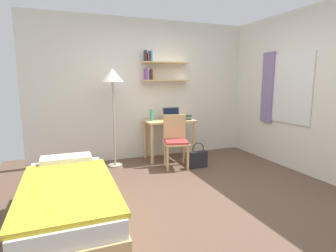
{
  "coord_description": "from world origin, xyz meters",
  "views": [
    {
      "loc": [
        -1.54,
        -2.97,
        1.48
      ],
      "look_at": [
        -0.19,
        0.51,
        0.85
      ],
      "focal_mm": 28.95,
      "sensor_mm": 36.0,
      "label": 1
    }
  ],
  "objects_px": {
    "standing_lamp": "(113,81)",
    "laptop": "(172,117)",
    "book_stack": "(185,117)",
    "desk": "(169,128)",
    "handbag": "(198,159)",
    "water_bottle": "(152,115)",
    "desk_chair": "(176,139)",
    "bed": "(69,203)"
  },
  "relations": [
    {
      "from": "desk_chair",
      "to": "standing_lamp",
      "type": "distance_m",
      "value": 1.44
    },
    {
      "from": "water_bottle",
      "to": "laptop",
      "type": "bearing_deg",
      "value": -3.37
    },
    {
      "from": "handbag",
      "to": "desk_chair",
      "type": "bearing_deg",
      "value": 150.03
    },
    {
      "from": "desk_chair",
      "to": "book_stack",
      "type": "height_order",
      "value": "desk_chair"
    },
    {
      "from": "desk",
      "to": "desk_chair",
      "type": "xyz_separation_m",
      "value": [
        -0.08,
        -0.49,
        -0.1
      ]
    },
    {
      "from": "bed",
      "to": "book_stack",
      "type": "bearing_deg",
      "value": 40.38
    },
    {
      "from": "desk_chair",
      "to": "laptop",
      "type": "bearing_deg",
      "value": 74.5
    },
    {
      "from": "book_stack",
      "to": "handbag",
      "type": "height_order",
      "value": "book_stack"
    },
    {
      "from": "laptop",
      "to": "water_bottle",
      "type": "bearing_deg",
      "value": 176.63
    },
    {
      "from": "desk",
      "to": "handbag",
      "type": "distance_m",
      "value": 0.85
    },
    {
      "from": "desk_chair",
      "to": "standing_lamp",
      "type": "relative_size",
      "value": 0.53
    },
    {
      "from": "handbag",
      "to": "standing_lamp",
      "type": "bearing_deg",
      "value": 155.42
    },
    {
      "from": "desk_chair",
      "to": "standing_lamp",
      "type": "bearing_deg",
      "value": 157.4
    },
    {
      "from": "book_stack",
      "to": "handbag",
      "type": "bearing_deg",
      "value": -94.62
    },
    {
      "from": "standing_lamp",
      "to": "laptop",
      "type": "distance_m",
      "value": 1.3
    },
    {
      "from": "desk_chair",
      "to": "desk",
      "type": "bearing_deg",
      "value": 81.13
    },
    {
      "from": "laptop",
      "to": "book_stack",
      "type": "distance_m",
      "value": 0.25
    },
    {
      "from": "desk",
      "to": "bed",
      "type": "bearing_deg",
      "value": -134.56
    },
    {
      "from": "laptop",
      "to": "water_bottle",
      "type": "relative_size",
      "value": 1.57
    },
    {
      "from": "bed",
      "to": "water_bottle",
      "type": "relative_size",
      "value": 9.05
    },
    {
      "from": "desk",
      "to": "laptop",
      "type": "bearing_deg",
      "value": 18.24
    },
    {
      "from": "book_stack",
      "to": "laptop",
      "type": "bearing_deg",
      "value": 166.06
    },
    {
      "from": "bed",
      "to": "desk_chair",
      "type": "distance_m",
      "value": 2.26
    },
    {
      "from": "bed",
      "to": "water_bottle",
      "type": "bearing_deg",
      "value": 51.79
    },
    {
      "from": "bed",
      "to": "standing_lamp",
      "type": "relative_size",
      "value": 1.13
    },
    {
      "from": "standing_lamp",
      "to": "handbag",
      "type": "bearing_deg",
      "value": -24.58
    },
    {
      "from": "standing_lamp",
      "to": "laptop",
      "type": "bearing_deg",
      "value": 5.19
    },
    {
      "from": "desk",
      "to": "book_stack",
      "type": "distance_m",
      "value": 0.37
    },
    {
      "from": "water_bottle",
      "to": "handbag",
      "type": "xyz_separation_m",
      "value": [
        0.6,
        -0.72,
        -0.7
      ]
    },
    {
      "from": "water_bottle",
      "to": "bed",
      "type": "bearing_deg",
      "value": -128.21
    },
    {
      "from": "standing_lamp",
      "to": "bed",
      "type": "bearing_deg",
      "value": -113.93
    },
    {
      "from": "desk",
      "to": "book_stack",
      "type": "height_order",
      "value": "book_stack"
    },
    {
      "from": "bed",
      "to": "desk_chair",
      "type": "bearing_deg",
      "value": 38.12
    },
    {
      "from": "standing_lamp",
      "to": "book_stack",
      "type": "xyz_separation_m",
      "value": [
        1.36,
        0.04,
        -0.67
      ]
    },
    {
      "from": "desk",
      "to": "standing_lamp",
      "type": "xyz_separation_m",
      "value": [
        -1.05,
        -0.08,
        0.87
      ]
    },
    {
      "from": "desk",
      "to": "desk_chair",
      "type": "bearing_deg",
      "value": -98.87
    },
    {
      "from": "book_stack",
      "to": "desk",
      "type": "bearing_deg",
      "value": 172.71
    },
    {
      "from": "water_bottle",
      "to": "book_stack",
      "type": "distance_m",
      "value": 0.66
    },
    {
      "from": "water_bottle",
      "to": "handbag",
      "type": "relative_size",
      "value": 0.48
    },
    {
      "from": "water_bottle",
      "to": "handbag",
      "type": "height_order",
      "value": "water_bottle"
    },
    {
      "from": "desk",
      "to": "desk_chair",
      "type": "height_order",
      "value": "desk_chair"
    },
    {
      "from": "standing_lamp",
      "to": "handbag",
      "type": "height_order",
      "value": "standing_lamp"
    }
  ]
}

